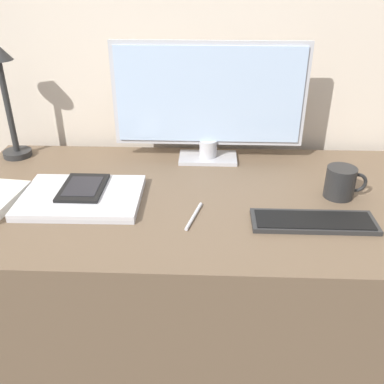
{
  "coord_description": "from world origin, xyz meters",
  "views": [
    {
      "loc": [
        0.0,
        -0.92,
        1.33
      ],
      "look_at": [
        -0.04,
        0.06,
        0.8
      ],
      "focal_mm": 40.0,
      "sensor_mm": 36.0,
      "label": 1
    }
  ],
  "objects_px": {
    "ereader": "(83,187)",
    "desk_lamp": "(3,85)",
    "monitor": "(208,101)",
    "keyboard": "(313,221)",
    "laptop": "(81,197)",
    "coffee_mug": "(341,182)",
    "pen": "(194,216)"
  },
  "relations": [
    {
      "from": "ereader",
      "to": "desk_lamp",
      "type": "distance_m",
      "value": 0.46
    },
    {
      "from": "keyboard",
      "to": "desk_lamp",
      "type": "xyz_separation_m",
      "value": [
        -0.93,
        0.4,
        0.24
      ]
    },
    {
      "from": "coffee_mug",
      "to": "pen",
      "type": "relative_size",
      "value": 0.89
    },
    {
      "from": "laptop",
      "to": "desk_lamp",
      "type": "xyz_separation_m",
      "value": [
        -0.3,
        0.3,
        0.23
      ]
    },
    {
      "from": "pen",
      "to": "desk_lamp",
      "type": "bearing_deg",
      "value": 148.72
    },
    {
      "from": "laptop",
      "to": "coffee_mug",
      "type": "distance_m",
      "value": 0.73
    },
    {
      "from": "laptop",
      "to": "pen",
      "type": "distance_m",
      "value": 0.33
    },
    {
      "from": "desk_lamp",
      "to": "coffee_mug",
      "type": "bearing_deg",
      "value": -13.42
    },
    {
      "from": "monitor",
      "to": "ereader",
      "type": "bearing_deg",
      "value": -142.0
    },
    {
      "from": "desk_lamp",
      "to": "pen",
      "type": "relative_size",
      "value": 2.88
    },
    {
      "from": "desk_lamp",
      "to": "monitor",
      "type": "bearing_deg",
      "value": -0.08
    },
    {
      "from": "keyboard",
      "to": "coffee_mug",
      "type": "bearing_deg",
      "value": 55.45
    },
    {
      "from": "desk_lamp",
      "to": "keyboard",
      "type": "bearing_deg",
      "value": -23.06
    },
    {
      "from": "monitor",
      "to": "desk_lamp",
      "type": "distance_m",
      "value": 0.65
    },
    {
      "from": "keyboard",
      "to": "laptop",
      "type": "distance_m",
      "value": 0.63
    },
    {
      "from": "monitor",
      "to": "laptop",
      "type": "xyz_separation_m",
      "value": [
        -0.35,
        -0.3,
        -0.19
      ]
    },
    {
      "from": "monitor",
      "to": "keyboard",
      "type": "distance_m",
      "value": 0.52
    },
    {
      "from": "pen",
      "to": "keyboard",
      "type": "bearing_deg",
      "value": -3.26
    },
    {
      "from": "monitor",
      "to": "laptop",
      "type": "relative_size",
      "value": 1.84
    },
    {
      "from": "monitor",
      "to": "ereader",
      "type": "distance_m",
      "value": 0.48
    },
    {
      "from": "monitor",
      "to": "ereader",
      "type": "xyz_separation_m",
      "value": [
        -0.35,
        -0.27,
        -0.18
      ]
    },
    {
      "from": "ereader",
      "to": "monitor",
      "type": "bearing_deg",
      "value": 38.0
    },
    {
      "from": "monitor",
      "to": "desk_lamp",
      "type": "height_order",
      "value": "monitor"
    },
    {
      "from": "coffee_mug",
      "to": "pen",
      "type": "bearing_deg",
      "value": -162.17
    },
    {
      "from": "ereader",
      "to": "desk_lamp",
      "type": "bearing_deg",
      "value": 137.96
    },
    {
      "from": "keyboard",
      "to": "ereader",
      "type": "height_order",
      "value": "ereader"
    },
    {
      "from": "coffee_mug",
      "to": "laptop",
      "type": "bearing_deg",
      "value": -175.67
    },
    {
      "from": "keyboard",
      "to": "desk_lamp",
      "type": "relative_size",
      "value": 0.84
    },
    {
      "from": "laptop",
      "to": "desk_lamp",
      "type": "height_order",
      "value": "desk_lamp"
    },
    {
      "from": "monitor",
      "to": "laptop",
      "type": "height_order",
      "value": "monitor"
    },
    {
      "from": "monitor",
      "to": "ereader",
      "type": "height_order",
      "value": "monitor"
    },
    {
      "from": "ereader",
      "to": "desk_lamp",
      "type": "relative_size",
      "value": 0.44
    }
  ]
}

